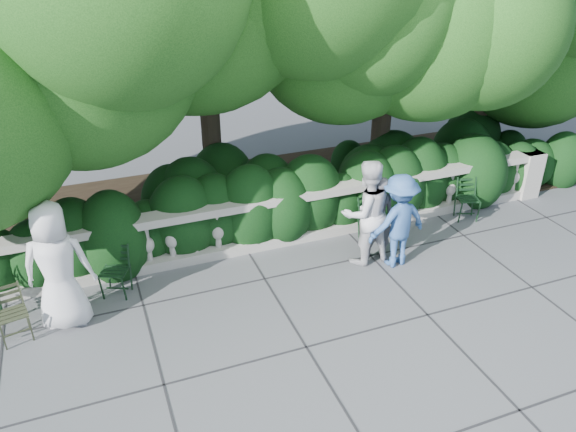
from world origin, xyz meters
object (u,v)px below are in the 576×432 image
object	(u,v)px
chair_d	(378,239)
person_older_blue	(398,221)
person_casual_man	(366,213)
person_woman_grey	(378,218)
chair_weathered	(21,345)
chair_f	(377,241)
person_businessman	(58,266)
chair_c	(115,300)
chair_e	(467,222)

from	to	relation	value
chair_d	person_older_blue	world-z (taller)	person_older_blue
person_casual_man	person_older_blue	size ratio (longest dim) A/B	1.13
person_woman_grey	person_older_blue	bearing A→B (deg)	141.37
chair_weathered	person_woman_grey	bearing A→B (deg)	-9.07
chair_weathered	person_casual_man	size ratio (longest dim) A/B	0.45
chair_f	person_businessman	distance (m)	5.54
chair_c	chair_weathered	xyz separation A→B (m)	(-1.36, -0.61, 0.00)
chair_c	chair_d	xyz separation A→B (m)	(4.80, 0.16, 0.00)
chair_weathered	person_woman_grey	xyz separation A→B (m)	(5.80, 0.25, 0.78)
chair_c	person_businessman	xyz separation A→B (m)	(-0.69, -0.32, 0.99)
chair_d	person_businessman	size ratio (longest dim) A/B	0.43
chair_c	chair_d	world-z (taller)	same
chair_e	person_businessman	xyz separation A→B (m)	(-7.46, -0.42, 0.99)
chair_c	person_older_blue	world-z (taller)	person_older_blue
chair_weathered	person_casual_man	distance (m)	5.65
chair_e	person_casual_man	size ratio (longest dim) A/B	0.45
chair_c	chair_e	bearing A→B (deg)	26.33
chair_weathered	person_casual_man	xyz separation A→B (m)	(5.56, 0.24, 0.94)
chair_d	person_woman_grey	xyz separation A→B (m)	(-0.36, -0.52, 0.78)
person_woman_grey	person_casual_man	bearing A→B (deg)	15.27
chair_c	person_woman_grey	distance (m)	4.52
person_businessman	person_woman_grey	world-z (taller)	person_businessman
chair_e	chair_weathered	size ratio (longest dim) A/B	1.00
chair_f	chair_weathered	size ratio (longest dim) A/B	1.00
chair_f	chair_e	bearing A→B (deg)	-15.40
chair_d	person_casual_man	size ratio (longest dim) A/B	0.45
chair_f	person_older_blue	distance (m)	1.14
chair_c	chair_f	world-z (taller)	same
chair_weathered	person_older_blue	size ratio (longest dim) A/B	0.50
chair_c	person_businessman	bearing A→B (deg)	-129.62
person_businessman	person_older_blue	xyz separation A→B (m)	(5.35, -0.34, -0.15)
person_casual_man	person_woman_grey	bearing A→B (deg)	178.21
chair_weathered	person_businessman	bearing A→B (deg)	11.65
chair_d	chair_weathered	xyz separation A→B (m)	(-6.16, -0.76, 0.00)
chair_weathered	person_businessman	world-z (taller)	person_businessman
chair_f	person_woman_grey	world-z (taller)	person_woman_grey
chair_e	chair_weathered	xyz separation A→B (m)	(-8.14, -0.71, 0.00)
chair_c	chair_d	bearing A→B (deg)	27.33
chair_e	chair_d	bearing A→B (deg)	-163.30
chair_c	chair_e	world-z (taller)	same
chair_e	person_businessman	distance (m)	7.54
chair_e	person_woman_grey	xyz separation A→B (m)	(-2.34, -0.46, 0.78)
chair_d	chair_e	xyz separation A→B (m)	(1.98, -0.05, 0.00)
chair_d	chair_e	bearing A→B (deg)	-2.57
person_woman_grey	person_older_blue	distance (m)	0.38
person_woman_grey	person_casual_man	distance (m)	0.28
chair_e	person_older_blue	bearing A→B (deg)	-141.95
chair_e	person_older_blue	distance (m)	2.39
person_woman_grey	person_older_blue	xyz separation A→B (m)	(0.23, -0.30, 0.05)
chair_e	person_businessman	world-z (taller)	person_businessman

